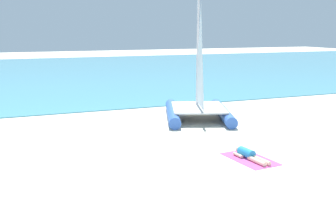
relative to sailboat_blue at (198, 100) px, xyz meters
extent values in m
plane|color=beige|center=(-2.87, 0.94, -0.88)|extent=(120.00, 120.00, 0.00)
cube|color=#4C9EB7|center=(-2.87, 23.41, -0.86)|extent=(120.00, 40.00, 0.05)
cylinder|color=blue|center=(-1.08, 0.53, -0.62)|extent=(2.01, 4.46, 0.52)
cylinder|color=blue|center=(1.17, -0.26, -0.62)|extent=(2.01, 4.46, 0.52)
cube|color=silver|center=(-0.03, -0.07, -0.33)|extent=(3.22, 3.54, 0.07)
cylinder|color=silver|center=(0.19, 0.54, 2.34)|extent=(0.11, 0.11, 5.42)
pyramid|color=white|center=(-0.17, -0.47, 2.18)|extent=(0.86, 2.27, 4.55)
cube|color=#D84C99|center=(-1.04, -6.06, -0.88)|extent=(1.28, 2.00, 0.01)
cylinder|color=#268CCC|center=(-1.06, -5.86, -0.72)|extent=(0.36, 0.65, 0.30)
sphere|color=beige|center=(-1.10, -5.45, -0.72)|extent=(0.22, 0.22, 0.22)
cylinder|color=beige|center=(-1.09, -6.52, -0.80)|extent=(0.21, 0.79, 0.14)
cylinder|color=beige|center=(-0.91, -6.50, -0.80)|extent=(0.21, 0.79, 0.14)
cylinder|color=beige|center=(-1.29, -5.73, -0.81)|extent=(0.14, 0.46, 0.10)
cylinder|color=beige|center=(-0.86, -5.69, -0.81)|extent=(0.14, 0.46, 0.10)
camera|label=1|loc=(-8.12, -16.78, 3.27)|focal=43.38mm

